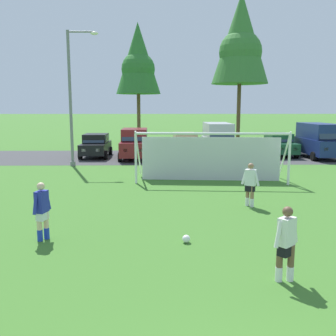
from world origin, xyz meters
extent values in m
plane|color=#3D7028|center=(0.00, 15.00, 0.00)|extent=(400.00, 400.00, 0.00)
cube|color=#3D3D3F|center=(0.00, 25.13, 0.00)|extent=(52.00, 8.40, 0.01)
sphere|color=white|center=(-0.53, 6.87, 0.11)|extent=(0.22, 0.22, 0.22)
sphere|color=black|center=(-0.53, 6.87, 0.12)|extent=(0.08, 0.08, 0.08)
sphere|color=red|center=(-0.47, 6.87, 0.11)|extent=(0.07, 0.07, 0.07)
cylinder|color=white|center=(4.89, 14.55, 1.22)|extent=(0.12, 0.12, 2.44)
cylinder|color=white|center=(-2.41, 15.14, 1.22)|extent=(0.12, 0.12, 2.44)
cylinder|color=white|center=(1.24, 14.84, 2.44)|extent=(7.31, 0.70, 0.12)
cylinder|color=white|center=(4.96, 15.45, 1.34)|extent=(0.24, 1.94, 2.46)
cylinder|color=white|center=(-2.34, 16.03, 1.34)|extent=(0.24, 1.94, 2.46)
cube|color=silver|center=(1.32, 15.84, 1.10)|extent=(6.93, 0.60, 2.20)
cylinder|color=#936B4C|center=(2.18, 10.59, 0.40)|extent=(0.14, 0.14, 0.80)
cylinder|color=#936B4C|center=(2.05, 10.76, 0.40)|extent=(0.14, 0.14, 0.80)
cylinder|color=white|center=(2.18, 10.59, 0.16)|extent=(0.15, 0.15, 0.32)
cylinder|color=white|center=(2.05, 10.76, 0.16)|extent=(0.15, 0.15, 0.32)
cube|color=black|center=(2.12, 10.68, 0.72)|extent=(0.40, 0.36, 0.28)
cube|color=white|center=(2.12, 10.68, 1.10)|extent=(0.45, 0.40, 0.60)
sphere|color=#936B4C|center=(2.12, 10.68, 1.53)|extent=(0.22, 0.22, 0.22)
cylinder|color=white|center=(2.31, 10.52, 1.08)|extent=(0.24, 0.19, 0.55)
cylinder|color=white|center=(1.92, 10.84, 1.08)|extent=(0.24, 0.19, 0.55)
cylinder|color=brown|center=(1.28, 4.52, 0.40)|extent=(0.14, 0.14, 0.80)
cylinder|color=brown|center=(1.53, 4.54, 0.40)|extent=(0.14, 0.14, 0.80)
cylinder|color=white|center=(1.28, 4.52, 0.16)|extent=(0.15, 0.15, 0.32)
cylinder|color=white|center=(1.53, 4.54, 0.16)|extent=(0.15, 0.15, 0.32)
cube|color=black|center=(1.41, 4.53, 0.72)|extent=(0.40, 0.39, 0.28)
cube|color=silver|center=(1.41, 4.53, 1.10)|extent=(0.44, 0.43, 0.60)
sphere|color=brown|center=(1.41, 4.53, 1.53)|extent=(0.22, 0.22, 0.22)
cylinder|color=silver|center=(1.19, 4.40, 1.08)|extent=(0.23, 0.22, 0.55)
cylinder|color=silver|center=(1.62, 4.66, 1.08)|extent=(0.23, 0.22, 0.55)
cylinder|color=beige|center=(-4.45, 7.28, 0.40)|extent=(0.14, 0.14, 0.80)
cylinder|color=beige|center=(-4.58, 7.11, 0.40)|extent=(0.14, 0.14, 0.80)
cylinder|color=#1E38B7|center=(-4.45, 7.28, 0.16)|extent=(0.15, 0.15, 0.32)
cylinder|color=#1E38B7|center=(-4.58, 7.11, 0.16)|extent=(0.15, 0.15, 0.32)
cube|color=silver|center=(-4.52, 7.20, 0.72)|extent=(0.30, 0.38, 0.28)
cube|color=#232D99|center=(-4.52, 7.20, 1.10)|extent=(0.33, 0.43, 0.60)
sphere|color=beige|center=(-4.52, 7.20, 1.53)|extent=(0.22, 0.22, 0.22)
cylinder|color=#232D99|center=(-4.42, 7.43, 1.08)|extent=(0.14, 0.24, 0.55)
cylinder|color=#232D99|center=(-4.62, 6.96, 1.08)|extent=(0.14, 0.24, 0.55)
cube|color=black|center=(-6.01, 25.05, 0.70)|extent=(1.81, 4.20, 0.76)
cube|color=black|center=(-6.01, 25.20, 1.40)|extent=(1.66, 2.10, 0.64)
cube|color=#28384C|center=(-6.02, 24.23, 1.38)|extent=(1.53, 0.32, 0.55)
cube|color=#28384C|center=(-5.18, 25.19, 1.40)|extent=(0.04, 1.79, 0.45)
cube|color=white|center=(-5.52, 22.98, 0.75)|extent=(0.28, 0.08, 0.20)
cube|color=white|center=(-6.51, 22.99, 0.75)|extent=(0.28, 0.08, 0.20)
cube|color=#B21414|center=(-5.52, 27.10, 0.75)|extent=(0.28, 0.08, 0.20)
cube|color=#B21414|center=(-6.51, 27.11, 0.75)|extent=(0.28, 0.08, 0.20)
cylinder|color=black|center=(-5.12, 23.74, 0.32)|extent=(0.24, 0.64, 0.64)
cylinder|color=black|center=(-6.92, 23.75, 0.32)|extent=(0.24, 0.64, 0.64)
cylinder|color=black|center=(-5.11, 26.35, 0.32)|extent=(0.24, 0.64, 0.64)
cylinder|color=black|center=(-6.91, 26.35, 0.32)|extent=(0.24, 0.64, 0.64)
cube|color=maroon|center=(-3.05, 24.03, 0.82)|extent=(1.97, 4.63, 1.00)
cube|color=maroon|center=(-3.05, 24.23, 1.74)|extent=(1.79, 3.03, 0.84)
cube|color=#28384C|center=(-3.03, 22.81, 1.72)|extent=(1.62, 0.40, 0.71)
cube|color=#28384C|center=(-2.17, 24.25, 1.74)|extent=(0.08, 2.55, 0.59)
cube|color=white|center=(-2.49, 21.78, 0.87)|extent=(0.28, 0.08, 0.20)
cube|color=white|center=(-3.54, 21.77, 0.87)|extent=(0.28, 0.08, 0.20)
cube|color=#B21414|center=(-2.56, 26.30, 0.87)|extent=(0.28, 0.08, 0.20)
cube|color=#B21414|center=(-3.61, 26.29, 0.87)|extent=(0.28, 0.08, 0.20)
cylinder|color=black|center=(-2.08, 22.62, 0.32)|extent=(0.25, 0.64, 0.64)
cylinder|color=black|center=(-3.98, 22.59, 0.32)|extent=(0.25, 0.64, 0.64)
cylinder|color=black|center=(-2.12, 25.47, 0.32)|extent=(0.25, 0.64, 0.64)
cylinder|color=black|center=(-4.02, 25.45, 0.32)|extent=(0.25, 0.64, 0.64)
cube|color=tan|center=(0.74, 26.16, 0.70)|extent=(2.12, 4.33, 0.76)
cube|color=tan|center=(0.72, 26.31, 1.40)|extent=(1.81, 2.22, 0.64)
cube|color=#28384C|center=(0.80, 25.34, 1.38)|extent=(1.55, 0.43, 0.55)
cube|color=#28384C|center=(1.56, 26.37, 1.40)|extent=(0.18, 1.78, 0.45)
cube|color=white|center=(1.39, 24.14, 0.75)|extent=(0.29, 0.10, 0.20)
cube|color=white|center=(0.40, 24.07, 0.75)|extent=(0.29, 0.10, 0.20)
cube|color=#B21414|center=(1.07, 28.25, 0.75)|extent=(0.29, 0.10, 0.20)
cube|color=#B21414|center=(0.08, 28.17, 0.75)|extent=(0.29, 0.10, 0.20)
cylinder|color=black|center=(1.73, 24.93, 0.32)|extent=(0.29, 0.66, 0.64)
cylinder|color=black|center=(-0.06, 24.79, 0.32)|extent=(0.29, 0.66, 0.64)
cylinder|color=black|center=(1.53, 27.53, 0.32)|extent=(0.29, 0.66, 0.64)
cylinder|color=black|center=(-0.26, 27.39, 0.32)|extent=(0.29, 0.66, 0.64)
cube|color=#B2B2BC|center=(3.10, 25.05, 0.87)|extent=(1.97, 4.80, 1.10)
cube|color=#B2B2BC|center=(3.10, 25.25, 1.97)|extent=(1.81, 4.10, 1.10)
cube|color=#28384C|center=(3.10, 23.28, 1.95)|extent=(1.67, 0.46, 0.91)
cube|color=#28384C|center=(4.01, 25.25, 1.97)|extent=(0.05, 3.49, 0.77)
cube|color=white|center=(3.64, 22.69, 0.92)|extent=(0.28, 0.08, 0.20)
cube|color=white|center=(2.56, 22.69, 0.92)|extent=(0.28, 0.08, 0.20)
cube|color=#B21414|center=(3.64, 27.41, 0.92)|extent=(0.28, 0.08, 0.20)
cube|color=#B21414|center=(2.57, 27.41, 0.92)|extent=(0.28, 0.08, 0.20)
cylinder|color=black|center=(4.08, 23.56, 0.32)|extent=(0.24, 0.64, 0.64)
cylinder|color=black|center=(2.12, 23.56, 0.32)|extent=(0.24, 0.64, 0.64)
cylinder|color=black|center=(4.08, 26.53, 0.32)|extent=(0.24, 0.64, 0.64)
cylinder|color=black|center=(2.12, 26.54, 0.32)|extent=(0.24, 0.64, 0.64)
cube|color=#194C2D|center=(7.86, 25.49, 0.70)|extent=(1.87, 4.23, 0.76)
cube|color=#194C2D|center=(7.86, 25.64, 1.40)|extent=(1.69, 2.13, 0.64)
cube|color=#28384C|center=(7.87, 24.67, 1.38)|extent=(1.53, 0.34, 0.55)
cube|color=#28384C|center=(8.70, 25.66, 1.40)|extent=(0.07, 1.79, 0.45)
cube|color=white|center=(8.39, 23.44, 0.75)|extent=(0.28, 0.08, 0.20)
cube|color=white|center=(7.40, 23.42, 0.75)|extent=(0.28, 0.08, 0.20)
cube|color=#B21414|center=(8.32, 27.56, 0.75)|extent=(0.28, 0.08, 0.20)
cube|color=#B21414|center=(7.33, 27.54, 0.75)|extent=(0.28, 0.08, 0.20)
cylinder|color=black|center=(8.78, 24.20, 0.32)|extent=(0.25, 0.64, 0.64)
cylinder|color=black|center=(6.98, 24.17, 0.32)|extent=(0.25, 0.64, 0.64)
cylinder|color=black|center=(8.74, 26.81, 0.32)|extent=(0.25, 0.64, 0.64)
cylinder|color=black|center=(6.94, 26.78, 0.32)|extent=(0.25, 0.64, 0.64)
cube|color=navy|center=(10.36, 24.16, 0.87)|extent=(2.03, 4.83, 1.10)
cube|color=navy|center=(10.36, 24.36, 1.97)|extent=(1.86, 4.13, 1.10)
cube|color=#28384C|center=(10.39, 22.39, 1.95)|extent=(1.67, 0.49, 0.91)
cube|color=#28384C|center=(11.27, 24.38, 1.97)|extent=(0.09, 3.49, 0.77)
cube|color=white|center=(9.86, 21.80, 0.92)|extent=(0.28, 0.08, 0.20)
cube|color=#B21414|center=(10.87, 26.53, 0.92)|extent=(0.28, 0.08, 0.20)
cube|color=#B21414|center=(9.79, 26.51, 0.92)|extent=(0.28, 0.08, 0.20)
cylinder|color=black|center=(9.41, 22.66, 0.32)|extent=(0.25, 0.64, 0.64)
cylinder|color=black|center=(11.32, 25.67, 0.32)|extent=(0.25, 0.64, 0.64)
cylinder|color=black|center=(9.36, 25.64, 0.32)|extent=(0.25, 0.64, 0.64)
cylinder|color=brown|center=(-3.41, 36.41, 2.52)|extent=(0.36, 0.36, 5.04)
cone|color=#2D702D|center=(-3.41, 36.41, 8.57)|extent=(4.54, 4.54, 7.06)
sphere|color=#2D702D|center=(-3.41, 36.41, 7.51)|extent=(3.40, 3.40, 3.40)
cylinder|color=brown|center=(6.26, 33.05, 2.93)|extent=(0.36, 0.36, 5.87)
cone|color=#387533|center=(6.26, 33.05, 9.97)|extent=(5.28, 5.28, 8.21)
sphere|color=#387533|center=(6.26, 33.05, 8.74)|extent=(3.96, 3.96, 3.96)
cylinder|color=slate|center=(-6.76, 20.74, 4.13)|extent=(0.18, 0.18, 8.26)
cylinder|color=slate|center=(-6.76, 20.74, 0.15)|extent=(0.32, 0.32, 0.30)
cylinder|color=slate|center=(-5.96, 20.74, 8.16)|extent=(1.60, 0.10, 0.10)
ellipsoid|color=white|center=(-5.16, 20.74, 8.08)|extent=(0.48, 0.28, 0.20)
camera|label=1|loc=(-1.25, -2.99, 3.67)|focal=40.29mm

